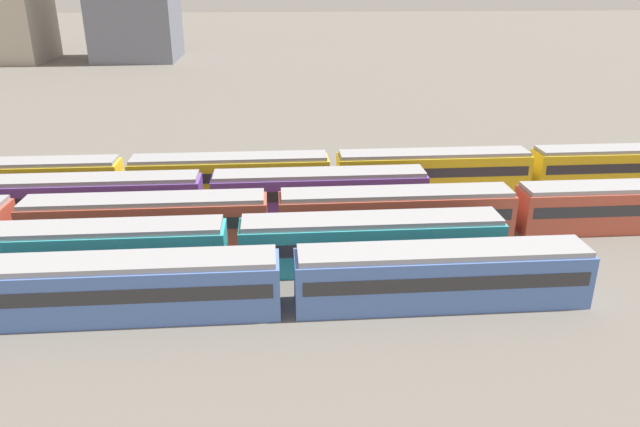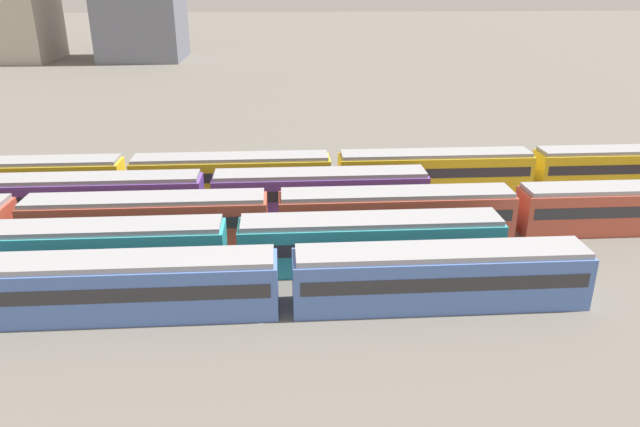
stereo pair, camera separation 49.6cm
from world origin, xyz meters
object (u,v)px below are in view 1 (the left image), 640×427
train_track_2 (396,213)px  train_track_1 (90,251)px  train_track_3 (91,198)px  train_track_4 (333,173)px  train_track_0 (127,287)px

train_track_2 → train_track_1: bearing=-166.5°
train_track_1 → train_track_3: size_ratio=1.00×
train_track_1 → train_track_3: same height
train_track_2 → train_track_4: 11.09m
train_track_0 → train_track_1: (-3.53, 5.20, 0.00)m
train_track_1 → train_track_0: bearing=-55.8°
train_track_2 → train_track_4: same height
train_track_0 → train_track_1: bearing=124.2°
train_track_0 → train_track_2: size_ratio=0.60×
train_track_3 → train_track_2: bearing=-12.0°
train_track_3 → train_track_0: bearing=-68.1°
train_track_0 → train_track_2: bearing=29.9°
train_track_0 → train_track_4: same height
train_track_0 → train_track_3: same height
train_track_0 → train_track_3: bearing=111.9°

